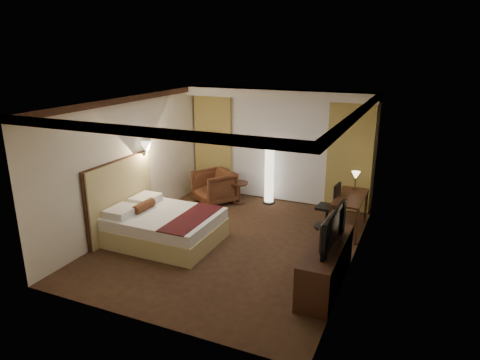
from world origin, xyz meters
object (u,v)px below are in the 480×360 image
at_px(television, 327,224).
at_px(office_chair, 327,206).
at_px(floor_lamp, 269,175).
at_px(armchair, 214,185).
at_px(dresser, 326,265).
at_px(side_table, 238,193).
at_px(desk, 349,214).
at_px(bed, 165,227).

bearing_deg(television, office_chair, 14.50).
distance_m(floor_lamp, television, 3.84).
bearing_deg(armchair, dresser, -7.18).
height_order(side_table, desk, desk).
distance_m(bed, dresser, 3.22).
distance_m(bed, television, 3.28).
distance_m(armchair, television, 4.31).
height_order(dresser, television, television).
distance_m(armchair, office_chair, 2.87).
bearing_deg(floor_lamp, side_table, -155.74).
distance_m(armchair, side_table, 0.60).
distance_m(side_table, floor_lamp, 0.86).
xyz_separation_m(floor_lamp, dresser, (2.11, -3.21, -0.34)).
bearing_deg(desk, dresser, -88.76).
height_order(armchair, office_chair, office_chair).
bearing_deg(desk, office_chair, -173.53).
bearing_deg(office_chair, bed, -139.68).
height_order(bed, side_table, bed).
relative_size(bed, armchair, 2.32).
bearing_deg(armchair, bed, -54.85).
bearing_deg(dresser, bed, 173.28).
xyz_separation_m(armchair, television, (3.29, -2.71, 0.62)).
bearing_deg(bed, desk, 31.54).
distance_m(armchair, floor_lamp, 1.34).
xyz_separation_m(office_chair, television, (0.46, -2.26, 0.55)).
distance_m(desk, television, 2.40).
height_order(side_table, office_chair, office_chair).
height_order(bed, armchair, armchair).
relative_size(armchair, office_chair, 0.86).
relative_size(side_table, dresser, 0.28).
height_order(bed, television, television).
distance_m(side_table, office_chair, 2.39).
relative_size(floor_lamp, television, 1.19).
xyz_separation_m(side_table, floor_lamp, (0.67, 0.30, 0.44)).
bearing_deg(office_chair, side_table, 169.64).
height_order(desk, office_chair, office_chair).
relative_size(side_table, floor_lamp, 0.37).
height_order(bed, desk, desk).
xyz_separation_m(office_chair, dresser, (0.49, -2.26, -0.14)).
height_order(armchair, side_table, armchair).
bearing_deg(armchair, desk, 25.00).
distance_m(bed, floor_lamp, 3.06).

